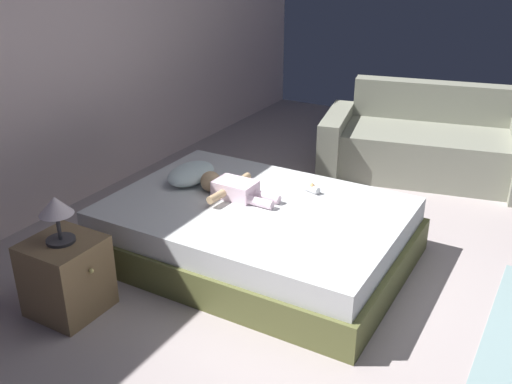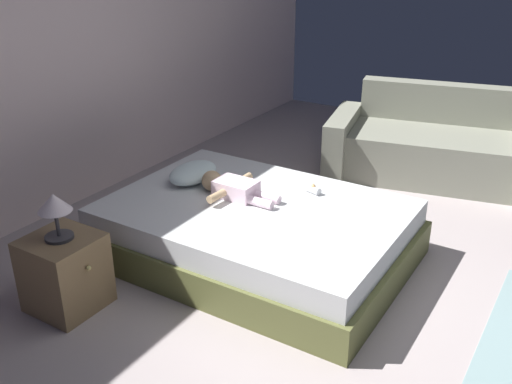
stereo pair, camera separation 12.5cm
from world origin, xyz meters
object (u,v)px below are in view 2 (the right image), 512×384
object	(u,v)px
toothbrush	(228,181)
baby_bottle	(313,189)
pillow	(193,173)
bed	(256,232)
couch	(432,147)
nightstand	(65,273)
lamp	(55,207)
baby	(232,188)

from	to	relation	value
toothbrush	baby_bottle	size ratio (longest dim) A/B	0.98
pillow	toothbrush	size ratio (longest dim) A/B	3.58
bed	couch	bearing A→B (deg)	-15.41
couch	baby_bottle	distance (m)	1.87
pillow	baby_bottle	size ratio (longest dim) A/B	3.49
pillow	nightstand	distance (m)	1.27
lamp	baby_bottle	xyz separation A→B (m)	(1.53, -0.94, -0.24)
couch	nightstand	bearing A→B (deg)	158.75
bed	toothbrush	distance (m)	0.51
baby_bottle	pillow	bearing A→B (deg)	107.81
bed	baby_bottle	distance (m)	0.53
bed	baby_bottle	xyz separation A→B (m)	(0.39, -0.25, 0.25)
pillow	couch	bearing A→B (deg)	-30.56
toothbrush	couch	distance (m)	2.24
pillow	lamp	size ratio (longest dim) A/B	1.53
pillow	nightstand	size ratio (longest dim) A/B	0.93
bed	lamp	size ratio (longest dim) A/B	7.13
baby	toothbrush	xyz separation A→B (m)	(0.18, 0.16, -0.05)
couch	nightstand	distance (m)	3.60
toothbrush	lamp	world-z (taller)	lamp
baby	toothbrush	bearing A→B (deg)	41.49
bed	couch	xyz separation A→B (m)	(2.22, -0.61, 0.08)
nightstand	baby_bottle	xyz separation A→B (m)	(1.53, -0.94, 0.21)
baby	baby_bottle	size ratio (longest dim) A/B	4.81
pillow	lamp	xyz separation A→B (m)	(-1.24, 0.06, 0.21)
couch	baby	bearing A→B (deg)	158.91
bed	nightstand	bearing A→B (deg)	148.59
toothbrush	baby_bottle	bearing A→B (deg)	-75.59
toothbrush	couch	world-z (taller)	couch
nightstand	couch	bearing A→B (deg)	-21.25
bed	baby_bottle	world-z (taller)	baby_bottle
baby	couch	xyz separation A→B (m)	(2.18, -0.84, -0.20)
toothbrush	nightstand	distance (m)	1.41
bed	baby	xyz separation A→B (m)	(0.04, 0.23, 0.28)
lamp	baby_bottle	world-z (taller)	lamp
lamp	couch	bearing A→B (deg)	-21.25
bed	lamp	bearing A→B (deg)	148.59
pillow	baby	bearing A→B (deg)	-99.15
pillow	couch	size ratio (longest dim) A/B	0.22
lamp	baby_bottle	bearing A→B (deg)	-31.66
toothbrush	baby_bottle	distance (m)	0.66
bed	lamp	xyz separation A→B (m)	(-1.14, 0.69, 0.49)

